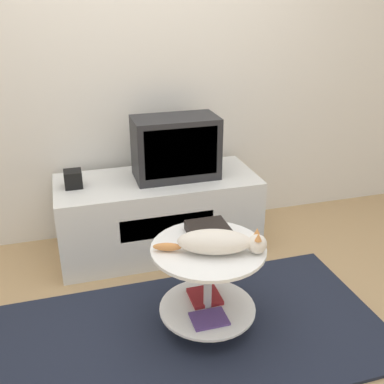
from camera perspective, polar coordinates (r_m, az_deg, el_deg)
ground_plane at (r=2.56m, az=0.31°, el=-17.77°), size 12.00×12.00×0.00m
wall_back at (r=3.26m, az=-6.75°, el=16.57°), size 8.00×0.05×2.60m
rug at (r=2.56m, az=0.31°, el=-17.61°), size 2.09×1.09×0.02m
tv_stand at (r=3.20m, az=-4.31°, el=-2.82°), size 1.38×0.59×0.54m
tv at (r=3.05m, az=-2.08°, el=5.66°), size 0.57×0.31×0.42m
speaker at (r=3.02m, az=-14.86°, el=1.62°), size 0.11×0.11×0.11m
coffee_table at (r=2.42m, az=2.01°, el=-10.93°), size 0.60×0.60×0.50m
dvd_box at (r=2.42m, az=2.01°, el=-4.77°), size 0.21×0.19×0.05m
cat at (r=2.24m, az=3.36°, el=-6.37°), size 0.55×0.27×0.12m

